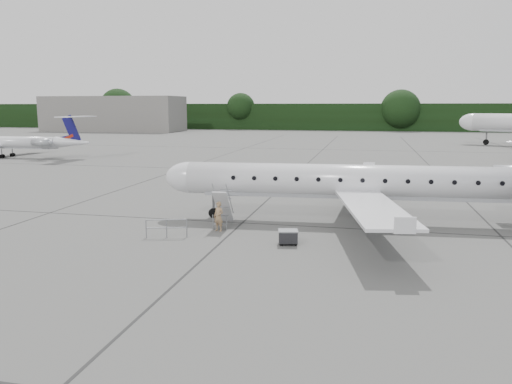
# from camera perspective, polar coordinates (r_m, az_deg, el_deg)

# --- Properties ---
(ground) EXTENTS (320.00, 320.00, 0.00)m
(ground) POSITION_cam_1_polar(r_m,az_deg,el_deg) (25.02, 5.99, -6.74)
(ground) COLOR #595957
(ground) RESTS_ON ground
(treeline) EXTENTS (260.00, 4.00, 8.00)m
(treeline) POSITION_cam_1_polar(r_m,az_deg,el_deg) (153.90, 11.82, 8.38)
(treeline) COLOR black
(treeline) RESTS_ON ground
(terminal_building) EXTENTS (40.00, 14.00, 10.00)m
(terminal_building) POSITION_cam_1_polar(r_m,az_deg,el_deg) (152.34, -15.99, 8.58)
(terminal_building) COLOR slate
(terminal_building) RESTS_ON ground
(main_regional_jet) EXTENTS (29.36, 22.11, 7.17)m
(main_regional_jet) POSITION_cam_1_polar(r_m,az_deg,el_deg) (30.90, 12.30, 3.04)
(main_regional_jet) COLOR silver
(main_regional_jet) RESTS_ON ground
(airstair) EXTENTS (1.00, 2.20, 2.25)m
(airstair) POSITION_cam_1_polar(r_m,az_deg,el_deg) (29.80, -3.77, -1.80)
(airstair) COLOR silver
(airstair) RESTS_ON ground
(passenger) EXTENTS (0.73, 0.61, 1.72)m
(passenger) POSITION_cam_1_polar(r_m,az_deg,el_deg) (28.69, -4.29, -2.80)
(passenger) COLOR #987752
(passenger) RESTS_ON ground
(safety_railing) EXTENTS (2.13, 0.69, 1.00)m
(safety_railing) POSITION_cam_1_polar(r_m,az_deg,el_deg) (27.71, -10.20, -4.14)
(safety_railing) COLOR gray
(safety_railing) RESTS_ON ground
(baggage_cart) EXTENTS (1.09, 0.95, 0.83)m
(baggage_cart) POSITION_cam_1_polar(r_m,az_deg,el_deg) (25.99, 3.69, -5.12)
(baggage_cart) COLOR black
(baggage_cart) RESTS_ON ground
(bg_regional_left) EXTENTS (22.60, 16.34, 5.90)m
(bg_regional_left) POSITION_cam_1_polar(r_m,az_deg,el_deg) (79.21, -27.15, 5.68)
(bg_regional_left) COLOR silver
(bg_regional_left) RESTS_ON ground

